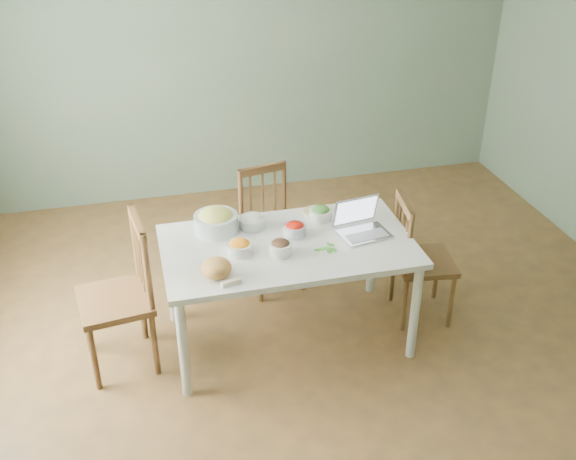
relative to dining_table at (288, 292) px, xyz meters
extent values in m
cube|color=#4E3721|center=(0.21, -0.13, -0.38)|extent=(5.00, 5.00, 0.00)
cube|color=slate|center=(0.21, 2.37, 0.97)|extent=(5.00, 0.00, 2.70)
ellipsoid|color=#B5733C|center=(-0.50, -0.26, 0.44)|extent=(0.20, 0.20, 0.12)
cube|color=beige|center=(-0.43, -0.37, 0.39)|extent=(0.12, 0.06, 0.03)
cylinder|color=tan|center=(0.29, 0.35, 0.38)|extent=(0.22, 0.22, 0.02)
camera|label=1|loc=(-0.90, -3.59, 2.60)|focal=42.19mm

